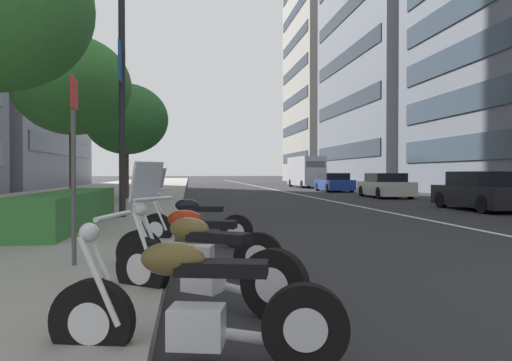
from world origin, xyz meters
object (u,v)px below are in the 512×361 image
object	(u,v)px
motorcycle_under_tarp	(194,245)
motorcycle_mid_row	(194,223)
delivery_van_ahead	(306,171)
parking_sign_by_curb	(74,151)
motorcycle_far_end_row	(193,309)
street_tree_by_lamp_post	(72,86)
car_lead_in_lane	(334,183)
car_mid_block_traffic	(385,186)
street_lamp_with_banners	(133,31)
motorcycle_by_sign_pole	(200,264)
street_tree_mid_sidewalk	(126,119)
car_following_behind	(482,192)

from	to	relation	value
motorcycle_under_tarp	motorcycle_mid_row	size ratio (longest dim) A/B	1.03
delivery_van_ahead	parking_sign_by_curb	world-z (taller)	delivery_van_ahead
motorcycle_under_tarp	delivery_van_ahead	world-z (taller)	delivery_van_ahead
motorcycle_far_end_row	motorcycle_under_tarp	world-z (taller)	motorcycle_under_tarp
parking_sign_by_curb	street_tree_by_lamp_post	world-z (taller)	street_tree_by_lamp_post
car_lead_in_lane	delivery_van_ahead	xyz separation A→B (m)	(9.59, -0.31, 0.89)
car_mid_block_traffic	street_tree_by_lamp_post	xyz separation A→B (m)	(-8.05, 14.70, 3.69)
car_mid_block_traffic	street_lamp_with_banners	distance (m)	17.37
motorcycle_mid_row	street_lamp_with_banners	size ratio (longest dim) A/B	0.24
parking_sign_by_curb	motorcycle_by_sign_pole	bearing A→B (deg)	-136.50
motorcycle_mid_row	delivery_van_ahead	bearing A→B (deg)	-89.87
car_lead_in_lane	car_mid_block_traffic	bearing A→B (deg)	-177.13
parking_sign_by_curb	street_tree_by_lamp_post	distance (m)	10.83
motorcycle_far_end_row	delivery_van_ahead	distance (m)	40.97
motorcycle_mid_row	car_lead_in_lane	world-z (taller)	motorcycle_mid_row
motorcycle_far_end_row	street_lamp_with_banners	distance (m)	11.30
motorcycle_under_tarp	parking_sign_by_curb	world-z (taller)	parking_sign_by_curb
car_mid_block_traffic	street_tree_mid_sidewalk	distance (m)	14.22
delivery_van_ahead	street_tree_by_lamp_post	world-z (taller)	street_tree_by_lamp_post
street_tree_mid_sidewalk	street_tree_by_lamp_post	bearing A→B (deg)	171.59
motorcycle_far_end_row	motorcycle_by_sign_pole	bearing A→B (deg)	-80.12
delivery_van_ahead	street_lamp_with_banners	size ratio (longest dim) A/B	0.71
delivery_van_ahead	street_lamp_with_banners	xyz separation A→B (m)	(-29.43, 12.36, 3.78)
motorcycle_by_sign_pole	street_tree_mid_sidewalk	size ratio (longest dim) A/B	0.35
car_mid_block_traffic	street_lamp_with_banners	xyz separation A→B (m)	(-11.34, 12.30, 4.67)
car_mid_block_traffic	street_lamp_with_banners	bearing A→B (deg)	135.21
car_following_behind	delivery_van_ahead	xyz separation A→B (m)	(27.03, -0.23, 0.86)
car_following_behind	motorcycle_far_end_row	bearing A→B (deg)	140.88
street_tree_by_lamp_post	street_tree_mid_sidewalk	world-z (taller)	street_tree_by_lamp_post
street_tree_by_lamp_post	street_tree_mid_sidewalk	size ratio (longest dim) A/B	1.07
car_lead_in_lane	street_lamp_with_banners	world-z (taller)	street_lamp_with_banners
motorcycle_by_sign_pole	motorcycle_under_tarp	bearing A→B (deg)	-52.55
motorcycle_under_tarp	motorcycle_by_sign_pole	bearing A→B (deg)	109.17
car_mid_block_traffic	car_lead_in_lane	xyz separation A→B (m)	(8.51, 0.25, 0.00)
car_mid_block_traffic	delivery_van_ahead	bearing A→B (deg)	2.35
motorcycle_by_sign_pole	motorcycle_mid_row	size ratio (longest dim) A/B	0.91
motorcycle_mid_row	street_tree_by_lamp_post	size ratio (longest dim) A/B	0.36
street_lamp_with_banners	street_tree_by_lamp_post	size ratio (longest dim) A/B	1.50
motorcycle_under_tarp	street_lamp_with_banners	bearing A→B (deg)	-60.24
car_following_behind	street_tree_mid_sidewalk	distance (m)	15.77
car_following_behind	street_lamp_with_banners	xyz separation A→B (m)	(-2.41, 12.13, 4.64)
motorcycle_by_sign_pole	street_tree_mid_sidewalk	distance (m)	18.95
motorcycle_under_tarp	car_mid_block_traffic	world-z (taller)	motorcycle_under_tarp
motorcycle_far_end_row	car_following_behind	world-z (taller)	car_following_behind
car_lead_in_lane	delivery_van_ahead	bearing A→B (deg)	-0.67
delivery_van_ahead	motorcycle_far_end_row	bearing A→B (deg)	162.62
car_following_behind	street_tree_by_lamp_post	world-z (taller)	street_tree_by_lamp_post
motorcycle_mid_row	car_mid_block_traffic	distance (m)	19.21
car_following_behind	delivery_van_ahead	size ratio (longest dim) A/B	0.67
street_lamp_with_banners	car_following_behind	bearing A→B (deg)	-78.78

